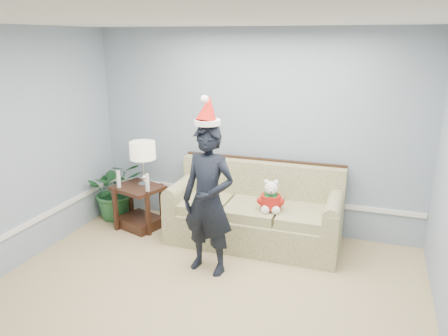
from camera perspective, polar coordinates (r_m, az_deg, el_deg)
room_shell at (r=3.61m, az=-6.82°, el=-3.08°), size 4.54×5.04×2.74m
wainscot_trim at (r=5.43m, az=-12.29°, el=-6.60°), size 4.49×4.99×0.06m
sofa at (r=5.71m, az=4.10°, el=-6.05°), size 2.18×0.94×1.02m
side_table at (r=6.24m, az=-11.00°, el=-5.55°), size 0.75×0.69×0.60m
table_lamp at (r=5.99m, az=-10.57°, el=2.02°), size 0.35×0.35×0.62m
candle_pair at (r=5.98m, az=-11.82°, el=-1.73°), size 0.50×0.06×0.23m
houseplant at (r=6.55m, az=-13.94°, el=-2.76°), size 1.04×1.02×0.87m
man at (r=4.80m, az=-2.07°, el=-4.23°), size 0.68×0.50×1.70m
santa_hat at (r=4.56m, az=-2.13°, el=7.41°), size 0.33×0.36×0.33m
teddy_bear at (r=5.33m, az=6.10°, el=-4.12°), size 0.30×0.31×0.40m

